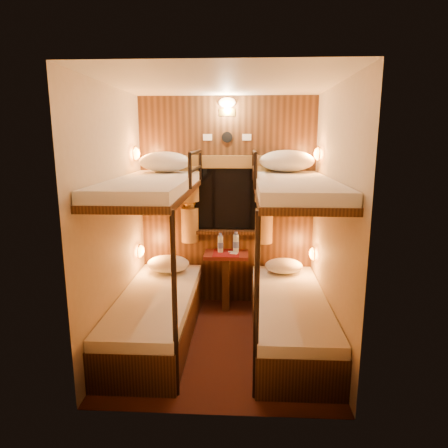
# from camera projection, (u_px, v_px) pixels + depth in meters

# --- Properties ---
(floor) EXTENTS (2.10, 2.10, 0.00)m
(floor) POSITION_uv_depth(u_px,v_px,m) (222.00, 342.00, 3.88)
(floor) COLOR #3C1910
(floor) RESTS_ON ground
(ceiling) EXTENTS (2.10, 2.10, 0.00)m
(ceiling) POSITION_uv_depth(u_px,v_px,m) (222.00, 83.00, 3.38)
(ceiling) COLOR silver
(ceiling) RESTS_ON wall_back
(wall_back) EXTENTS (2.40, 0.00, 2.40)m
(wall_back) POSITION_uv_depth(u_px,v_px,m) (227.00, 203.00, 4.65)
(wall_back) COLOR #C6B293
(wall_back) RESTS_ON floor
(wall_front) EXTENTS (2.40, 0.00, 2.40)m
(wall_front) POSITION_uv_depth(u_px,v_px,m) (213.00, 254.00, 2.60)
(wall_front) COLOR #C6B293
(wall_front) RESTS_ON floor
(wall_left) EXTENTS (0.00, 2.40, 2.40)m
(wall_left) POSITION_uv_depth(u_px,v_px,m) (114.00, 220.00, 3.68)
(wall_left) COLOR #C6B293
(wall_left) RESTS_ON floor
(wall_right) EXTENTS (0.00, 2.40, 2.40)m
(wall_right) POSITION_uv_depth(u_px,v_px,m) (333.00, 222.00, 3.58)
(wall_right) COLOR #C6B293
(wall_right) RESTS_ON floor
(back_panel) EXTENTS (2.00, 0.03, 2.40)m
(back_panel) POSITION_uv_depth(u_px,v_px,m) (227.00, 203.00, 4.64)
(back_panel) COLOR #311D0D
(back_panel) RESTS_ON floor
(bunk_left) EXTENTS (0.72, 1.90, 1.82)m
(bunk_left) POSITION_uv_depth(u_px,v_px,m) (156.00, 284.00, 3.86)
(bunk_left) COLOR #311D0D
(bunk_left) RESTS_ON floor
(bunk_right) EXTENTS (0.72, 1.90, 1.82)m
(bunk_right) POSITION_uv_depth(u_px,v_px,m) (290.00, 286.00, 3.80)
(bunk_right) COLOR #311D0D
(bunk_right) RESTS_ON floor
(window) EXTENTS (1.00, 0.12, 0.79)m
(window) POSITION_uv_depth(u_px,v_px,m) (227.00, 205.00, 4.61)
(window) COLOR black
(window) RESTS_ON back_panel
(curtains) EXTENTS (1.10, 0.22, 1.00)m
(curtains) POSITION_uv_depth(u_px,v_px,m) (227.00, 199.00, 4.56)
(curtains) COLOR olive
(curtains) RESTS_ON back_panel
(back_fixtures) EXTENTS (0.54, 0.09, 0.48)m
(back_fixtures) POSITION_uv_depth(u_px,v_px,m) (227.00, 110.00, 4.38)
(back_fixtures) COLOR black
(back_fixtures) RESTS_ON back_panel
(reading_lamps) EXTENTS (2.00, 0.20, 1.25)m
(reading_lamps) POSITION_uv_depth(u_px,v_px,m) (226.00, 204.00, 4.30)
(reading_lamps) COLOR orange
(reading_lamps) RESTS_ON wall_left
(table) EXTENTS (0.50, 0.34, 0.66)m
(table) POSITION_uv_depth(u_px,v_px,m) (226.00, 273.00, 4.62)
(table) COLOR maroon
(table) RESTS_ON floor
(bottle_left) EXTENTS (0.07, 0.07, 0.23)m
(bottle_left) POSITION_uv_depth(u_px,v_px,m) (220.00, 244.00, 4.58)
(bottle_left) COLOR #99BFE5
(bottle_left) RESTS_ON table
(bottle_right) EXTENTS (0.07, 0.07, 0.25)m
(bottle_right) POSITION_uv_depth(u_px,v_px,m) (236.00, 243.00, 4.58)
(bottle_right) COLOR #99BFE5
(bottle_right) RESTS_ON table
(sachet_a) EXTENTS (0.11, 0.09, 0.01)m
(sachet_a) POSITION_uv_depth(u_px,v_px,m) (234.00, 254.00, 4.54)
(sachet_a) COLOR silver
(sachet_a) RESTS_ON table
(sachet_b) EXTENTS (0.08, 0.07, 0.01)m
(sachet_b) POSITION_uv_depth(u_px,v_px,m) (231.00, 252.00, 4.62)
(sachet_b) COLOR silver
(sachet_b) RESTS_ON table
(pillow_lower_left) EXTENTS (0.48, 0.34, 0.19)m
(pillow_lower_left) POSITION_uv_depth(u_px,v_px,m) (168.00, 264.00, 4.50)
(pillow_lower_left) COLOR silver
(pillow_lower_left) RESTS_ON bunk_left
(pillow_lower_right) EXTENTS (0.42, 0.30, 0.17)m
(pillow_lower_right) POSITION_uv_depth(u_px,v_px,m) (284.00, 266.00, 4.47)
(pillow_lower_right) COLOR silver
(pillow_lower_right) RESTS_ON bunk_right
(pillow_upper_left) EXTENTS (0.55, 0.39, 0.21)m
(pillow_upper_left) POSITION_uv_depth(u_px,v_px,m) (165.00, 162.00, 4.23)
(pillow_upper_left) COLOR silver
(pillow_upper_left) RESTS_ON bunk_left
(pillow_upper_right) EXTENTS (0.59, 0.42, 0.23)m
(pillow_upper_right) POSITION_uv_depth(u_px,v_px,m) (287.00, 161.00, 4.25)
(pillow_upper_right) COLOR silver
(pillow_upper_right) RESTS_ON bunk_right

